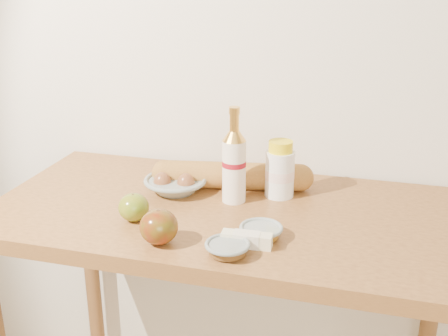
{
  "coord_description": "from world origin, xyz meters",
  "views": [
    {
      "loc": [
        0.34,
        -0.07,
        1.49
      ],
      "look_at": [
        0.0,
        1.15,
        1.02
      ],
      "focal_mm": 45.0,
      "sensor_mm": 36.0,
      "label": 1
    }
  ],
  "objects_px": {
    "baguette": "(232,175)",
    "bourbon_bottle": "(234,164)",
    "cream_bottle": "(280,171)",
    "egg_bowl": "(176,183)",
    "table": "(227,251)"
  },
  "relations": [
    {
      "from": "baguette",
      "to": "bourbon_bottle",
      "type": "bearing_deg",
      "value": -82.28
    },
    {
      "from": "baguette",
      "to": "table",
      "type": "bearing_deg",
      "value": -90.73
    },
    {
      "from": "table",
      "to": "egg_bowl",
      "type": "xyz_separation_m",
      "value": [
        -0.16,
        0.07,
        0.15
      ]
    },
    {
      "from": "cream_bottle",
      "to": "egg_bowl",
      "type": "bearing_deg",
      "value": -170.28
    },
    {
      "from": "bourbon_bottle",
      "to": "cream_bottle",
      "type": "height_order",
      "value": "bourbon_bottle"
    },
    {
      "from": "bourbon_bottle",
      "to": "cream_bottle",
      "type": "xyz_separation_m",
      "value": [
        0.11,
        0.07,
        -0.03
      ]
    },
    {
      "from": "baguette",
      "to": "egg_bowl",
      "type": "bearing_deg",
      "value": -167.11
    },
    {
      "from": "egg_bowl",
      "to": "baguette",
      "type": "distance_m",
      "value": 0.15
    },
    {
      "from": "cream_bottle",
      "to": "egg_bowl",
      "type": "xyz_separation_m",
      "value": [
        -0.28,
        -0.04,
        -0.05
      ]
    },
    {
      "from": "table",
      "to": "egg_bowl",
      "type": "relative_size",
      "value": 6.22
    },
    {
      "from": "bourbon_bottle",
      "to": "egg_bowl",
      "type": "xyz_separation_m",
      "value": [
        -0.17,
        0.02,
        -0.08
      ]
    },
    {
      "from": "table",
      "to": "bourbon_bottle",
      "type": "bearing_deg",
      "value": 85.31
    },
    {
      "from": "cream_bottle",
      "to": "baguette",
      "type": "bearing_deg",
      "value": 173.49
    },
    {
      "from": "table",
      "to": "egg_bowl",
      "type": "height_order",
      "value": "egg_bowl"
    },
    {
      "from": "bourbon_bottle",
      "to": "baguette",
      "type": "distance_m",
      "value": 0.11
    }
  ]
}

